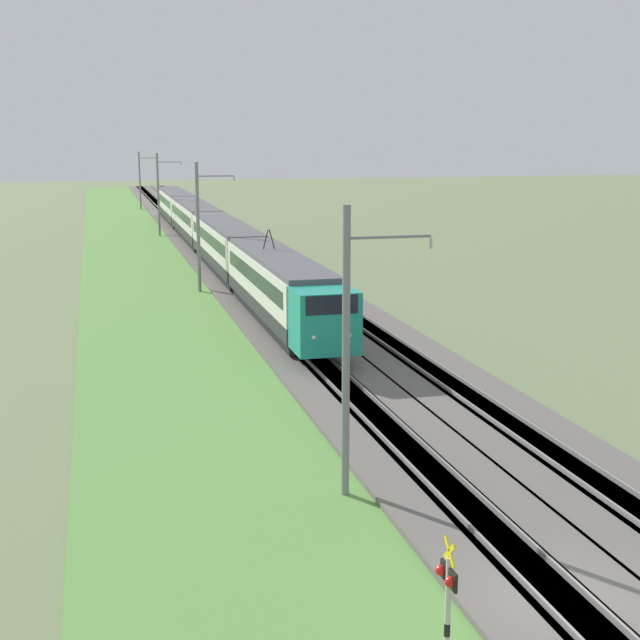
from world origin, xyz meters
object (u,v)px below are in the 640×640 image
Objects in this scene: crossing_signal_near at (447,599)px; catenary_mast_far at (159,194)px; catenary_mast_distant at (140,180)px; catenary_mast_mid at (199,226)px; passenger_train at (209,230)px; catenary_mast_near at (348,351)px.

catenary_mast_far reaches higher than crossing_signal_near.
catenary_mast_far reaches higher than catenary_mast_distant.
crossing_signal_near is 44.04m from catenary_mast_mid.
crossing_signal_near is at bearing 179.50° from catenary_mast_far.
catenary_mast_mid is at bearing -9.10° from passenger_train.
crossing_signal_near is 78.96m from catenary_mast_far.
passenger_train is 61.47m from crossing_signal_near.
catenary_mast_near reaches higher than crossing_signal_near.
passenger_train is 9.89× the size of catenary_mast_distant.
passenger_train is 52.60m from catenary_mast_distant.
catenary_mast_distant reaches higher than crossing_signal_near.
passenger_train is 17.87m from catenary_mast_far.
catenary_mast_mid is (43.96, -0.69, 2.60)m from crossing_signal_near.
crossing_signal_near is 0.37× the size of catenary_mast_distant.
catenary_mast_near is 69.90m from catenary_mast_far.
catenary_mast_near is at bearing 180.00° from catenary_mast_distant.
passenger_train is 52.48m from catenary_mast_near.
catenary_mast_distant is at bearing -176.96° from passenger_train.
catenary_mast_far is 1.05× the size of catenary_mast_distant.
catenary_mast_far is at bearing 0.00° from catenary_mast_near.
crossing_signal_near is 9.37m from catenary_mast_near.
crossing_signal_near is 113.89m from catenary_mast_distant.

